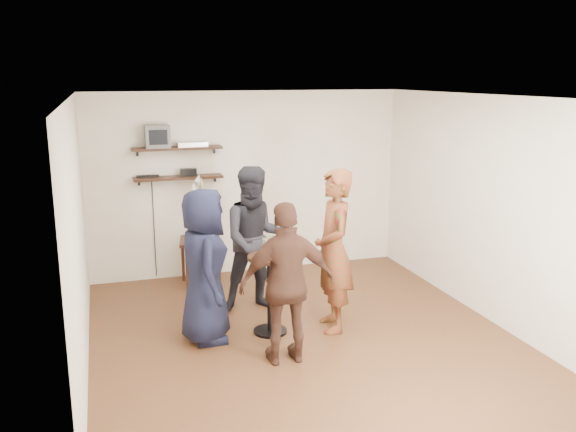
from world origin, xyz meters
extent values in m
cube|color=#442C16|center=(0.00, 0.00, -0.02)|extent=(4.50, 5.00, 0.04)
cube|color=white|center=(0.00, 0.00, 2.62)|extent=(4.50, 5.00, 0.04)
cube|color=white|center=(0.00, 2.52, 1.30)|extent=(4.50, 0.04, 2.60)
cube|color=white|center=(0.00, -2.52, 1.30)|extent=(4.50, 0.04, 2.60)
cube|color=white|center=(-2.27, 0.00, 1.30)|extent=(0.04, 5.00, 2.60)
cube|color=white|center=(2.27, 0.00, 1.30)|extent=(0.04, 5.00, 2.60)
cube|color=black|center=(-1.00, 2.38, 1.85)|extent=(1.20, 0.25, 0.04)
cube|color=black|center=(-1.00, 2.38, 1.45)|extent=(1.20, 0.25, 0.04)
cube|color=#59595B|center=(-1.26, 2.38, 2.02)|extent=(0.32, 0.30, 0.30)
cube|color=silver|center=(-0.80, 2.38, 1.90)|extent=(0.40, 0.24, 0.06)
cube|color=black|center=(-0.86, 2.38, 1.52)|extent=(0.22, 0.10, 0.10)
cube|color=black|center=(-1.40, 2.42, 1.48)|extent=(0.30, 0.05, 0.03)
cube|color=black|center=(-0.78, 2.08, 0.62)|extent=(0.61, 0.61, 0.04)
cylinder|color=black|center=(-0.99, 1.87, 0.30)|extent=(0.04, 0.04, 0.60)
cylinder|color=black|center=(-0.57, 1.87, 0.30)|extent=(0.04, 0.04, 0.60)
cylinder|color=black|center=(-0.99, 2.30, 0.30)|extent=(0.04, 0.04, 0.60)
cylinder|color=black|center=(-0.57, 2.30, 0.30)|extent=(0.04, 0.04, 0.60)
cylinder|color=white|center=(-0.78, 2.08, 0.78)|extent=(0.13, 0.13, 0.28)
cylinder|color=#28691E|center=(-0.80, 2.08, 1.07)|extent=(0.01, 0.07, 0.51)
cone|color=white|center=(-0.84, 2.08, 1.38)|extent=(0.07, 0.08, 0.11)
cylinder|color=#28691E|center=(-0.77, 2.09, 1.09)|extent=(0.03, 0.05, 0.57)
cone|color=white|center=(-0.74, 2.11, 1.44)|extent=(0.10, 0.11, 0.12)
cylinder|color=#28691E|center=(-0.78, 2.07, 1.12)|extent=(0.09, 0.08, 0.62)
cone|color=white|center=(-0.78, 2.04, 1.49)|extent=(0.12, 0.12, 0.12)
cylinder|color=black|center=(-0.31, 0.25, 0.87)|extent=(0.49, 0.49, 0.04)
cylinder|color=black|center=(-0.31, 0.25, 0.44)|extent=(0.07, 0.07, 0.83)
cylinder|color=black|center=(-0.31, 0.25, 0.01)|extent=(0.38, 0.38, 0.03)
cylinder|color=silver|center=(-0.36, 0.22, 0.89)|extent=(0.06, 0.06, 0.00)
cylinder|color=silver|center=(-0.36, 0.22, 0.94)|extent=(0.01, 0.01, 0.09)
cylinder|color=silver|center=(-0.36, 0.22, 1.04)|extent=(0.07, 0.07, 0.11)
cylinder|color=#E5D65E|center=(-0.36, 0.22, 1.02)|extent=(0.06, 0.06, 0.06)
cylinder|color=silver|center=(-0.25, 0.23, 0.89)|extent=(0.05, 0.05, 0.00)
cylinder|color=silver|center=(-0.25, 0.23, 0.94)|extent=(0.01, 0.01, 0.08)
cylinder|color=silver|center=(-0.25, 0.23, 1.03)|extent=(0.06, 0.06, 0.10)
cylinder|color=#E5D65E|center=(-0.25, 0.23, 1.01)|extent=(0.06, 0.06, 0.05)
cylinder|color=silver|center=(-0.33, 0.32, 0.89)|extent=(0.06, 0.06, 0.00)
cylinder|color=silver|center=(-0.33, 0.32, 0.94)|extent=(0.01, 0.01, 0.08)
cylinder|color=silver|center=(-0.33, 0.32, 1.03)|extent=(0.06, 0.06, 0.10)
cylinder|color=#E5D65E|center=(-0.33, 0.32, 1.01)|extent=(0.06, 0.06, 0.06)
cylinder|color=silver|center=(-0.27, 0.27, 0.89)|extent=(0.06, 0.06, 0.00)
cylinder|color=silver|center=(-0.27, 0.27, 0.94)|extent=(0.01, 0.01, 0.09)
cylinder|color=silver|center=(-0.27, 0.27, 1.04)|extent=(0.07, 0.07, 0.11)
cylinder|color=#E5D65E|center=(-0.27, 0.27, 1.02)|extent=(0.06, 0.06, 0.06)
imported|color=#B01421|center=(0.40, 0.16, 0.91)|extent=(0.52, 0.72, 1.83)
imported|color=black|center=(-0.28, 0.96, 0.89)|extent=(0.89, 0.71, 1.77)
imported|color=black|center=(-1.02, 0.27, 0.84)|extent=(0.56, 0.84, 1.67)
imported|color=#44271D|center=(-0.33, -0.47, 0.82)|extent=(0.97, 0.43, 1.63)
camera|label=1|loc=(-2.00, -5.88, 2.82)|focal=38.00mm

